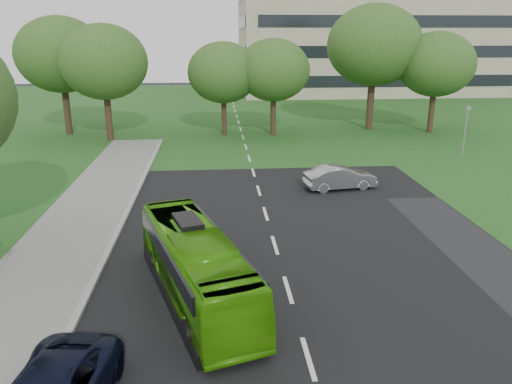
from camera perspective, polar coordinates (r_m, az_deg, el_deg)
The scene contains 12 objects.
ground at distance 20.10m, azimuth 2.85°, elevation -8.39°, with size 160.00×160.00×0.00m, color black.
street_surfaces at distance 41.64m, azimuth -1.76°, elevation 5.41°, with size 120.00×120.00×0.15m.
office_building at distance 83.60m, azimuth 13.02°, elevation 19.69°, with size 40.10×20.10×25.00m.
tree_park_a at distance 44.66m, azimuth -17.01°, elevation 14.01°, with size 7.31×7.31×9.72m.
tree_park_b at distance 45.36m, azimuth -3.76°, elevation 13.46°, with size 6.30×6.30×8.25m.
tree_park_c at distance 45.20m, azimuth 2.02°, elevation 13.74°, with size 6.42×6.42×8.52m.
tree_park_d at distance 49.26m, azimuth 13.37°, elevation 15.99°, with size 8.74×8.74×11.55m.
tree_park_e at distance 49.28m, azimuth 19.93°, elevation 13.55°, with size 6.84×6.84×9.12m.
tree_park_f at distance 48.63m, azimuth -21.42°, elevation 14.39°, with size 7.80×7.80×10.41m.
bus at distance 17.42m, azimuth -6.90°, elevation -8.30°, with size 2.07×8.83×2.46m, color #3F9B0D.
sedan at distance 29.96m, azimuth 9.57°, elevation 1.66°, with size 1.49×4.26×1.40m, color #9F9FA3.
camera_pole at distance 40.20m, azimuth 22.87°, elevation 7.10°, with size 0.38×0.35×3.77m.
Camera 1 is at (-2.48, -17.90, 8.79)m, focal length 35.00 mm.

